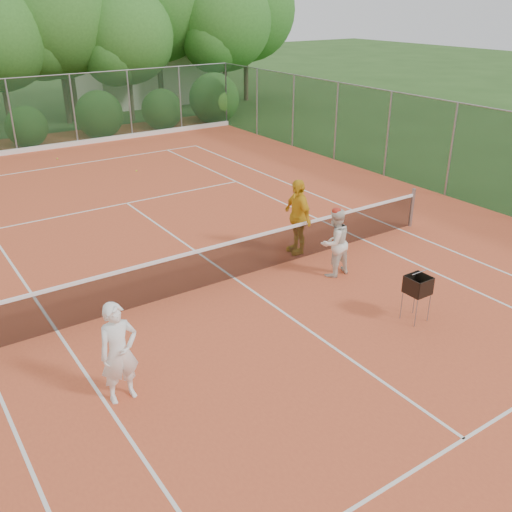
{
  "coord_description": "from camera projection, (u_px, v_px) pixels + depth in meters",
  "views": [
    {
      "loc": [
        -6.25,
        -10.08,
        6.01
      ],
      "look_at": [
        -0.21,
        -1.2,
        1.1
      ],
      "focal_mm": 40.0,
      "sensor_mm": 36.0,
      "label": 1
    }
  ],
  "objects": [
    {
      "name": "ground",
      "position": [
        234.0,
        279.0,
        13.27
      ],
      "size": [
        120.0,
        120.0,
        0.0
      ],
      "primitive_type": "plane",
      "color": "#274A1A",
      "rests_on": "ground"
    },
    {
      "name": "clay_court",
      "position": [
        234.0,
        279.0,
        13.27
      ],
      "size": [
        18.0,
        36.0,
        0.02
      ],
      "primitive_type": "cube",
      "color": "#D25730",
      "rests_on": "ground"
    },
    {
      "name": "club_building",
      "position": [
        150.0,
        76.0,
        35.3
      ],
      "size": [
        8.0,
        5.0,
        3.0
      ],
      "primitive_type": "cube",
      "color": "beige",
      "rests_on": "ground"
    },
    {
      "name": "tennis_net",
      "position": [
        234.0,
        258.0,
        13.05
      ],
      "size": [
        11.97,
        0.1,
        1.1
      ],
      "color": "gray",
      "rests_on": "clay_court"
    },
    {
      "name": "player_white",
      "position": [
        119.0,
        353.0,
        8.97
      ],
      "size": [
        0.64,
        0.43,
        1.74
      ],
      "primitive_type": "imported",
      "rotation": [
        0.0,
        0.0,
        0.01
      ],
      "color": "white",
      "rests_on": "clay_court"
    },
    {
      "name": "player_center_grp",
      "position": [
        335.0,
        242.0,
        13.12
      ],
      "size": [
        0.82,
        0.66,
        1.66
      ],
      "color": "white",
      "rests_on": "clay_court"
    },
    {
      "name": "player_yellow",
      "position": [
        297.0,
        217.0,
        14.25
      ],
      "size": [
        0.62,
        1.18,
        1.93
      ],
      "primitive_type": "imported",
      "rotation": [
        0.0,
        0.0,
        -1.71
      ],
      "color": "gold",
      "rests_on": "clay_court"
    },
    {
      "name": "ball_hopper",
      "position": [
        418.0,
        286.0,
        11.26
      ],
      "size": [
        0.42,
        0.42,
        0.97
      ],
      "rotation": [
        0.0,
        0.0,
        -0.43
      ],
      "color": "gray",
      "rests_on": "clay_court"
    },
    {
      "name": "stray_ball_b",
      "position": [
        57.0,
        159.0,
        22.91
      ],
      "size": [
        0.07,
        0.07,
        0.07
      ],
      "primitive_type": "sphere",
      "color": "#B0C72E",
      "rests_on": "clay_court"
    },
    {
      "name": "stray_ball_c",
      "position": [
        136.0,
        171.0,
        21.31
      ],
      "size": [
        0.07,
        0.07,
        0.07
      ],
      "primitive_type": "sphere",
      "color": "yellow",
      "rests_on": "clay_court"
    },
    {
      "name": "court_markings",
      "position": [
        234.0,
        278.0,
        13.26
      ],
      "size": [
        11.03,
        23.83,
        0.01
      ],
      "color": "white",
      "rests_on": "clay_court"
    },
    {
      "name": "fence_back",
      "position": [
        43.0,
        113.0,
        23.92
      ],
      "size": [
        18.07,
        0.07,
        3.0
      ],
      "color": "#19381E",
      "rests_on": "clay_court"
    },
    {
      "name": "tropical_treeline",
      "position": [
        31.0,
        17.0,
        27.09
      ],
      "size": [
        32.1,
        8.49,
        15.03
      ],
      "color": "brown",
      "rests_on": "ground"
    }
  ]
}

